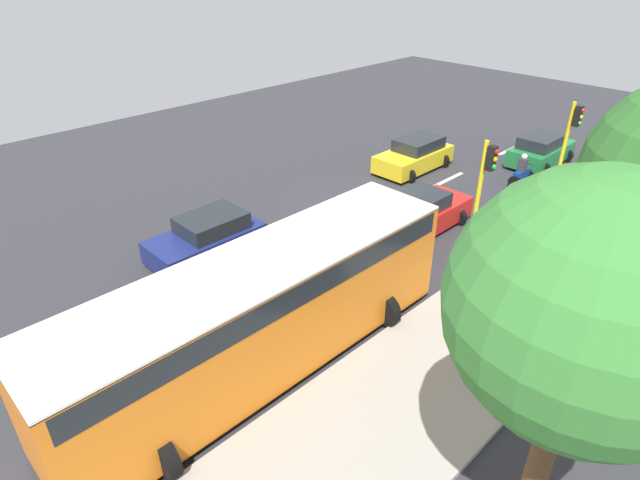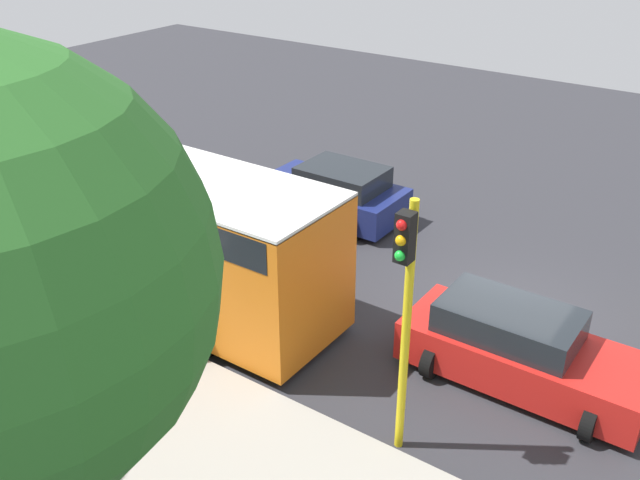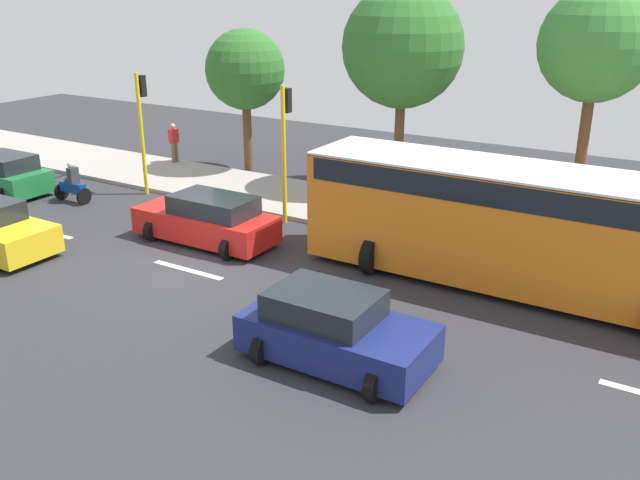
% 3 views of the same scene
% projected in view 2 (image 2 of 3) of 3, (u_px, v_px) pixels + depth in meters
% --- Properties ---
extents(ground_plane, '(40.00, 60.00, 0.10)m').
position_uv_depth(ground_plane, '(507.00, 318.00, 15.39)').
color(ground_plane, '#2D2D33').
extents(lane_stripe_far_north, '(0.20, 2.40, 0.01)m').
position_uv_depth(lane_stripe_far_north, '(129.00, 190.00, 21.46)').
color(lane_stripe_far_north, white).
rests_on(lane_stripe_far_north, ground).
extents(lane_stripe_north, '(0.20, 2.40, 0.01)m').
position_uv_depth(lane_stripe_north, '(287.00, 243.00, 18.41)').
color(lane_stripe_north, white).
rests_on(lane_stripe_north, ground).
extents(lane_stripe_mid, '(0.20, 2.40, 0.01)m').
position_uv_depth(lane_stripe_mid, '(508.00, 316.00, 15.36)').
color(lane_stripe_mid, white).
rests_on(lane_stripe_mid, ground).
extents(car_dark_blue, '(2.36, 3.95, 1.52)m').
position_uv_depth(car_dark_blue, '(335.00, 193.00, 19.52)').
color(car_dark_blue, navy).
rests_on(car_dark_blue, ground).
extents(car_red, '(2.18, 4.48, 1.52)m').
position_uv_depth(car_red, '(520.00, 350.00, 13.10)').
color(car_red, red).
rests_on(car_red, ground).
extents(city_bus, '(3.20, 11.00, 3.16)m').
position_uv_depth(city_bus, '(119.00, 208.00, 15.93)').
color(city_bus, orange).
rests_on(city_bus, ground).
extents(traffic_light_midblock, '(0.49, 0.24, 4.50)m').
position_uv_depth(traffic_light_midblock, '(405.00, 298.00, 10.51)').
color(traffic_light_midblock, yellow).
rests_on(traffic_light_midblock, ground).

